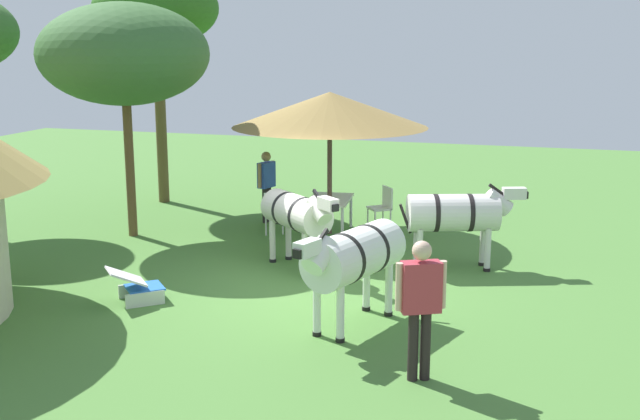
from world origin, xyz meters
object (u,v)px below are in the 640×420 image
object	(u,v)px
patio_chair_east_end	(383,205)
acacia_tree_behind_hut	(124,54)
shade_umbrella	(330,110)
striped_lounge_chair	(137,286)
zebra_toward_hut	(298,214)
patio_chair_near_lawn	(272,213)
guest_beside_umbrella	(266,180)
acacia_tree_right_background	(156,10)
zebra_nearest_camera	(352,256)
zebra_by_umbrella	(456,214)
standing_watcher	(421,297)
patio_dining_table	(330,203)

from	to	relation	value
patio_chair_east_end	acacia_tree_behind_hut	world-z (taller)	acacia_tree_behind_hut
shade_umbrella	striped_lounge_chair	xyz separation A→B (m)	(-5.05, 1.66, -2.34)
zebra_toward_hut	striped_lounge_chair	bearing A→B (deg)	3.32
patio_chair_near_lawn	patio_chair_east_end	world-z (taller)	same
shade_umbrella	acacia_tree_behind_hut	world-z (taller)	acacia_tree_behind_hut
shade_umbrella	guest_beside_umbrella	world-z (taller)	shade_umbrella
zebra_toward_hut	acacia_tree_behind_hut	xyz separation A→B (m)	(1.30, 4.04, 2.69)
acacia_tree_right_background	patio_chair_near_lawn	bearing A→B (deg)	-123.99
zebra_toward_hut	acacia_tree_right_background	size ratio (longest dim) A/B	0.32
zebra_nearest_camera	zebra_by_umbrella	xyz separation A→B (m)	(3.30, -1.03, -0.04)
standing_watcher	striped_lounge_chair	xyz separation A→B (m)	(1.58, 4.69, -0.80)
patio_chair_near_lawn	zebra_by_umbrella	xyz separation A→B (m)	(-1.15, -3.86, 0.48)
acacia_tree_behind_hut	patio_chair_east_end	bearing A→B (deg)	-66.68
standing_watcher	zebra_by_umbrella	xyz separation A→B (m)	(4.80, 0.20, -0.04)
patio_chair_near_lawn	standing_watcher	world-z (taller)	standing_watcher
zebra_by_umbrella	acacia_tree_behind_hut	world-z (taller)	acacia_tree_behind_hut
acacia_tree_behind_hut	patio_dining_table	bearing A→B (deg)	-70.85
zebra_toward_hut	patio_chair_near_lawn	bearing A→B (deg)	-107.82
striped_lounge_chair	zebra_nearest_camera	bearing A→B (deg)	47.07
striped_lounge_chair	zebra_by_umbrella	world-z (taller)	zebra_by_umbrella
guest_beside_umbrella	zebra_nearest_camera	bearing A→B (deg)	47.41
standing_watcher	shade_umbrella	bearing A→B (deg)	88.51
standing_watcher	acacia_tree_behind_hut	xyz separation A→B (m)	(5.28, 6.89, 2.65)
standing_watcher	acacia_tree_right_background	distance (m)	12.14
acacia_tree_right_background	striped_lounge_chair	bearing A→B (deg)	-155.44
acacia_tree_behind_hut	zebra_nearest_camera	bearing A→B (deg)	-123.71
patio_chair_east_end	acacia_tree_behind_hut	bearing A→B (deg)	75.96
guest_beside_umbrella	acacia_tree_behind_hut	bearing A→B (deg)	-33.14
patio_dining_table	zebra_toward_hut	world-z (taller)	zebra_toward_hut
patio_chair_east_end	acacia_tree_behind_hut	size ratio (longest dim) A/B	0.19
standing_watcher	zebra_toward_hut	xyz separation A→B (m)	(3.98, 2.85, -0.05)
patio_chair_east_end	acacia_tree_right_background	size ratio (longest dim) A/B	0.16
zebra_nearest_camera	shade_umbrella	bearing A→B (deg)	-51.67
shade_umbrella	acacia_tree_right_background	bearing A→B (deg)	68.55
zebra_by_umbrella	zebra_nearest_camera	bearing A→B (deg)	-36.31
shade_umbrella	patio_chair_east_end	size ratio (longest dim) A/B	4.44
zebra_toward_hut	patio_chair_east_end	bearing A→B (deg)	-152.44
acacia_tree_right_background	zebra_toward_hut	bearing A→B (deg)	-132.15
guest_beside_umbrella	standing_watcher	distance (m)	8.57
patio_chair_east_end	guest_beside_umbrella	bearing A→B (deg)	56.33
guest_beside_umbrella	standing_watcher	xyz separation A→B (m)	(-7.20, -4.65, 0.10)
standing_watcher	acacia_tree_behind_hut	distance (m)	9.08
shade_umbrella	standing_watcher	xyz separation A→B (m)	(-6.62, -3.04, -1.54)
patio_dining_table	striped_lounge_chair	size ratio (longest dim) A/B	1.52
acacia_tree_behind_hut	patio_chair_near_lawn	bearing A→B (deg)	-76.69
standing_watcher	zebra_toward_hut	bearing A→B (deg)	99.51
shade_umbrella	patio_dining_table	xyz separation A→B (m)	(-0.00, -0.00, -1.93)
guest_beside_umbrella	zebra_toward_hut	xyz separation A→B (m)	(-3.22, -1.79, 0.05)
patio_dining_table	zebra_nearest_camera	distance (m)	5.45
shade_umbrella	zebra_toward_hut	world-z (taller)	shade_umbrella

